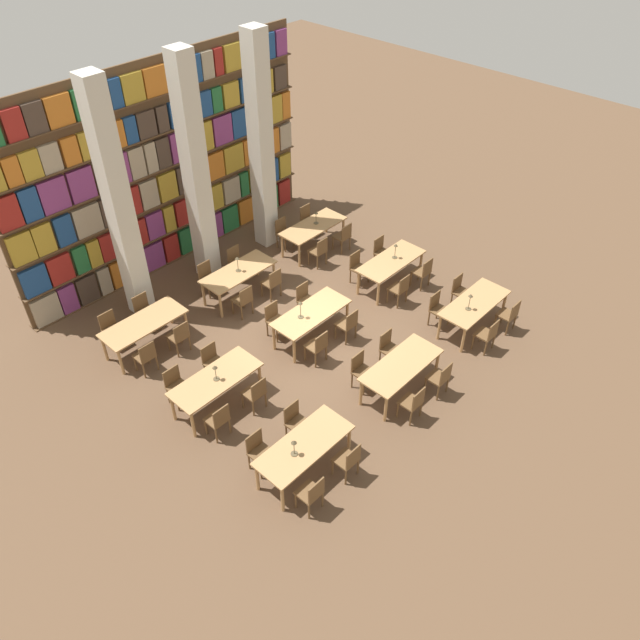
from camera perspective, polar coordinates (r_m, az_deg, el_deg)
ground_plane at (r=15.25m, az=-0.72°, el=-1.58°), size 40.00×40.00×0.00m
bookshelf_bank at (r=17.20m, az=-13.92°, el=13.09°), size 9.06×0.35×5.50m
pillar_left at (r=15.09m, az=-17.92°, el=9.85°), size 0.50×0.50×6.00m
pillar_center at (r=16.08m, az=-11.31°, el=12.98°), size 0.50×0.50×6.00m
pillar_right at (r=17.30m, az=-5.42°, el=15.57°), size 0.50×0.50×6.00m
reading_table_0 at (r=12.05m, az=-1.45°, el=-11.57°), size 2.00×0.84×0.78m
chair_0 at (r=11.69m, az=-0.78°, el=-15.55°), size 0.42×0.40×0.89m
chair_1 at (r=12.31m, az=-5.61°, el=-11.79°), size 0.42×0.40×0.89m
chair_2 at (r=12.13m, az=2.60°, el=-12.65°), size 0.42×0.40×0.89m
chair_3 at (r=12.74m, az=-2.23°, el=-9.22°), size 0.42×0.40×0.89m
desk_lamp_0 at (r=11.64m, az=-2.40°, el=-11.36°), size 0.14×0.14×0.39m
reading_table_1 at (r=13.61m, az=7.42°, el=-4.30°), size 2.00×0.84×0.78m
chair_4 at (r=13.20m, az=8.49°, el=-7.46°), size 0.42×0.40×0.89m
chair_5 at (r=13.76m, az=3.80°, el=-4.57°), size 0.42×0.40×0.89m
chair_6 at (r=13.80m, az=10.93°, el=-5.20°), size 0.42×0.40×0.89m
chair_7 at (r=14.33m, az=6.34°, el=-2.53°), size 0.42×0.40×0.89m
reading_table_2 at (r=15.55m, az=13.94°, el=1.32°), size 2.00×0.84×0.78m
chair_8 at (r=15.11m, az=15.07°, el=-1.26°), size 0.42×0.40×0.89m
chair_9 at (r=15.59m, az=10.73°, el=1.05°), size 0.42×0.40×0.89m
chair_10 at (r=15.82m, az=16.91°, el=0.48°), size 0.42×0.40×0.89m
chair_11 at (r=16.29m, az=12.70°, el=2.64°), size 0.42×0.40×0.89m
desk_lamp_1 at (r=15.08m, az=13.56°, el=1.87°), size 0.14×0.14×0.45m
reading_table_3 at (r=13.38m, az=-9.51°, el=-5.55°), size 2.00×0.84×0.78m
chair_12 at (r=12.92m, az=-9.27°, el=-8.96°), size 0.42×0.40×0.89m
chair_13 at (r=13.75m, az=-13.01°, el=-5.82°), size 0.42×0.40×0.89m
chair_14 at (r=13.32m, az=-5.93°, el=-6.63°), size 0.42×0.40×0.89m
chair_15 at (r=14.13m, az=-9.76°, el=-3.73°), size 0.42×0.40×0.89m
desk_lamp_2 at (r=13.11m, az=-9.56°, el=-4.55°), size 0.14×0.14×0.39m
reading_table_4 at (r=14.81m, az=-0.81°, el=0.46°), size 2.00×0.84×0.78m
chair_16 at (r=14.29m, az=-0.23°, el=-2.38°), size 0.42×0.40×0.89m
chair_17 at (r=15.05m, az=-4.12°, el=0.10°), size 0.42×0.40×0.89m
chair_18 at (r=14.89m, az=2.57°, el=-0.36°), size 0.42×0.40×0.89m
chair_19 at (r=15.62m, az=-1.31°, el=1.92°), size 0.42×0.40×0.89m
desk_lamp_3 at (r=14.41m, az=-1.80°, el=1.23°), size 0.14×0.14×0.47m
reading_table_5 at (r=16.63m, az=6.50°, el=5.20°), size 2.00×0.84×0.78m
chair_20 at (r=16.09m, az=7.30°, el=2.87°), size 0.42×0.40×0.89m
chair_21 at (r=16.76m, az=3.50°, el=4.88°), size 0.42×0.40×0.89m
chair_22 at (r=16.78m, az=9.40°, el=4.38°), size 0.42×0.40×0.89m
chair_23 at (r=17.42m, az=5.66°, el=6.26°), size 0.42×0.40×0.89m
desk_lamp_4 at (r=16.53m, az=6.92°, el=6.52°), size 0.14×0.14×0.44m
reading_table_6 at (r=15.09m, az=-15.80°, el=-0.46°), size 2.00×0.84×0.78m
chair_24 at (r=14.58m, az=-15.64°, el=-3.19°), size 0.42×0.40×0.89m
chair_25 at (r=15.56m, az=-18.54°, el=-0.71°), size 0.42×0.40×0.89m
chair_26 at (r=14.91m, az=-12.74°, el=-1.43°), size 0.42×0.40×0.89m
chair_27 at (r=15.87m, az=-15.77°, el=0.89°), size 0.42×0.40×0.89m
reading_table_7 at (r=16.27m, az=-7.46°, el=4.22°), size 2.00×0.84×0.78m
chair_28 at (r=15.71m, az=-7.01°, el=1.86°), size 0.42×0.40×0.89m
chair_29 at (r=16.62m, az=-10.22°, el=3.89°), size 0.42×0.40×0.89m
chair_30 at (r=16.22m, az=-4.37°, el=3.46°), size 0.42×0.40×0.89m
chair_31 at (r=17.10m, az=-7.62°, el=5.36°), size 0.42×0.40×0.89m
desk_lamp_5 at (r=16.05m, az=-7.56°, el=5.33°), size 0.14×0.14×0.44m
reading_table_8 at (r=17.98m, az=-0.62°, el=8.40°), size 2.00×0.84×0.78m
chair_32 at (r=17.37m, az=-0.09°, el=6.36°), size 0.42×0.40×0.89m
chair_33 at (r=18.21m, az=-3.34°, el=8.03°), size 0.42×0.40×0.89m
chair_34 at (r=18.00m, az=2.14°, el=7.66°), size 0.42×0.40×0.89m
chair_35 at (r=18.81m, az=-1.11°, el=9.24°), size 0.42×0.40×0.89m
desk_lamp_6 at (r=17.89m, az=-0.36°, el=9.55°), size 0.14×0.14×0.39m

